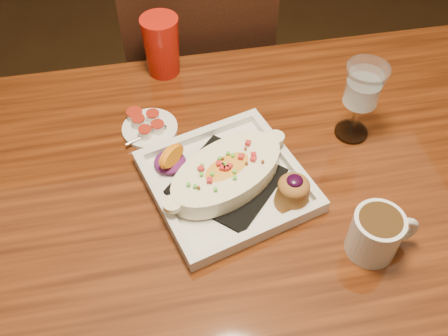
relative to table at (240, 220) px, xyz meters
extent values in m
cube|color=maroon|center=(0.00, 0.00, 0.08)|extent=(1.50, 0.90, 0.04)
cylinder|color=black|center=(0.67, 0.37, -0.30)|extent=(0.07, 0.07, 0.71)
cube|color=black|center=(0.00, 0.70, -0.20)|extent=(0.42, 0.42, 0.04)
cylinder|color=black|center=(0.17, 0.87, -0.43)|extent=(0.04, 0.04, 0.45)
cylinder|color=black|center=(-0.17, 0.87, -0.43)|extent=(0.04, 0.04, 0.45)
cylinder|color=black|center=(0.17, 0.53, -0.43)|extent=(0.04, 0.04, 0.45)
cylinder|color=black|center=(-0.17, 0.53, -0.43)|extent=(0.04, 0.04, 0.45)
cube|color=black|center=(0.00, 0.51, 0.05)|extent=(0.40, 0.03, 0.46)
cube|color=silver|center=(-0.03, 0.02, 0.10)|extent=(0.36, 0.36, 0.01)
cube|color=black|center=(-0.03, 0.02, 0.11)|extent=(0.25, 0.25, 0.01)
ellipsoid|color=#FFA930|center=(-0.03, 0.02, 0.14)|extent=(0.24, 0.20, 0.04)
ellipsoid|color=#62165D|center=(-0.13, 0.09, 0.12)|extent=(0.07, 0.07, 0.02)
cone|color=olive|center=(0.09, -0.05, 0.13)|extent=(0.07, 0.07, 0.05)
ellipsoid|color=olive|center=(0.09, -0.05, 0.16)|extent=(0.06, 0.06, 0.03)
ellipsoid|color=black|center=(0.09, -0.05, 0.17)|extent=(0.03, 0.03, 0.01)
cylinder|color=silver|center=(0.20, -0.17, 0.14)|extent=(0.09, 0.09, 0.09)
cylinder|color=#34200E|center=(0.20, -0.17, 0.18)|extent=(0.07, 0.07, 0.02)
torus|color=silver|center=(0.25, -0.17, 0.14)|extent=(0.07, 0.01, 0.07)
cylinder|color=silver|center=(0.27, 0.11, 0.10)|extent=(0.07, 0.07, 0.01)
cylinder|color=silver|center=(0.27, 0.11, 0.14)|extent=(0.01, 0.01, 0.08)
cone|color=silver|center=(0.27, 0.11, 0.23)|extent=(0.09, 0.09, 0.09)
cylinder|color=silver|center=(-0.16, 0.21, 0.10)|extent=(0.12, 0.12, 0.01)
cylinder|color=white|center=(-0.18, 0.21, 0.12)|extent=(0.03, 0.03, 0.02)
cylinder|color=#B12515|center=(-0.18, 0.21, 0.13)|extent=(0.03, 0.03, 0.00)
cylinder|color=white|center=(-0.15, 0.22, 0.12)|extent=(0.03, 0.03, 0.02)
cylinder|color=#B12515|center=(-0.15, 0.22, 0.13)|extent=(0.03, 0.03, 0.00)
cylinder|color=white|center=(-0.14, 0.19, 0.12)|extent=(0.03, 0.03, 0.02)
cylinder|color=#B12515|center=(-0.14, 0.19, 0.13)|extent=(0.03, 0.03, 0.00)
cylinder|color=white|center=(-0.17, 0.18, 0.12)|extent=(0.03, 0.03, 0.02)
cylinder|color=#B12515|center=(-0.17, 0.18, 0.13)|extent=(0.03, 0.03, 0.00)
cylinder|color=white|center=(-0.19, 0.24, 0.11)|extent=(0.03, 0.03, 0.03)
cylinder|color=#B12515|center=(-0.19, 0.24, 0.12)|extent=(0.04, 0.04, 0.00)
cone|color=red|center=(-0.11, 0.40, 0.17)|extent=(0.09, 0.09, 0.15)
camera|label=1|loc=(-0.15, -0.58, 0.88)|focal=40.00mm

